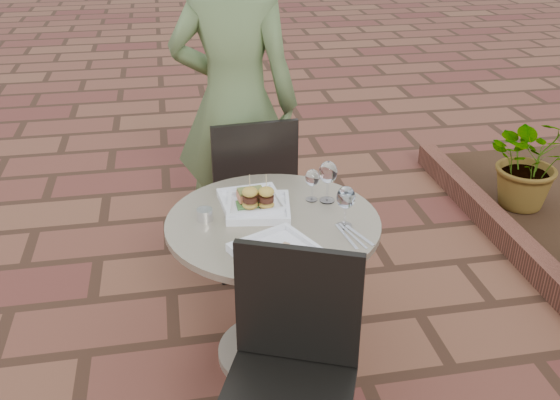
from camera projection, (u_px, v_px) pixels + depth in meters
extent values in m
plane|color=brown|center=(259.00, 332.00, 3.08)|extent=(60.00, 60.00, 0.00)
cylinder|color=gray|center=(274.00, 351.00, 2.93)|extent=(0.52, 0.52, 0.04)
cylinder|color=gray|center=(273.00, 294.00, 2.78)|extent=(0.08, 0.08, 0.70)
cylinder|color=tan|center=(273.00, 223.00, 2.61)|extent=(0.90, 0.90, 0.03)
cube|color=black|center=(249.00, 192.00, 3.44)|extent=(0.47, 0.47, 0.03)
cube|color=black|center=(256.00, 166.00, 3.16)|extent=(0.44, 0.06, 0.46)
cylinder|color=black|center=(274.00, 209.00, 3.76)|extent=(0.02, 0.02, 0.44)
cylinder|color=black|center=(211.00, 217.00, 3.67)|extent=(0.02, 0.02, 0.44)
cylinder|color=black|center=(290.00, 241.00, 3.43)|extent=(0.02, 0.02, 0.44)
cylinder|color=black|center=(222.00, 250.00, 3.35)|extent=(0.02, 0.02, 0.44)
cube|color=black|center=(298.00, 305.00, 2.14)|extent=(0.42, 0.20, 0.46)
imported|color=#526739|center=(235.00, 105.00, 3.28)|extent=(0.78, 0.62, 1.87)
cube|color=white|center=(251.00, 203.00, 2.72)|extent=(0.28, 0.28, 0.01)
cube|color=#D6754B|center=(251.00, 195.00, 2.71)|extent=(0.12, 0.08, 0.04)
cube|color=brown|center=(251.00, 191.00, 2.70)|extent=(0.11, 0.08, 0.01)
cube|color=white|center=(258.00, 209.00, 2.67)|extent=(0.30, 0.30, 0.01)
cube|color=white|center=(278.00, 254.00, 2.35)|extent=(0.38, 0.38, 0.01)
ellipsoid|color=#D75872|center=(269.00, 262.00, 2.28)|extent=(0.05, 0.04, 0.02)
cylinder|color=white|center=(344.00, 226.00, 2.56)|extent=(0.06, 0.06, 0.00)
cylinder|color=white|center=(345.00, 217.00, 2.54)|extent=(0.01, 0.01, 0.08)
ellipsoid|color=white|center=(346.00, 197.00, 2.49)|extent=(0.08, 0.08, 0.10)
cylinder|color=white|center=(346.00, 199.00, 2.50)|extent=(0.06, 0.06, 0.04)
cylinder|color=white|center=(312.00, 199.00, 2.76)|extent=(0.05, 0.05, 0.00)
cylinder|color=white|center=(312.00, 192.00, 2.75)|extent=(0.01, 0.01, 0.07)
ellipsoid|color=white|center=(312.00, 178.00, 2.71)|extent=(0.06, 0.06, 0.08)
cylinder|color=white|center=(327.00, 200.00, 2.75)|extent=(0.07, 0.07, 0.00)
cylinder|color=white|center=(327.00, 191.00, 2.73)|extent=(0.01, 0.01, 0.08)
ellipsoid|color=white|center=(328.00, 172.00, 2.69)|extent=(0.08, 0.08, 0.10)
cylinder|color=silver|center=(205.00, 215.00, 2.59)|extent=(0.08, 0.08, 0.05)
cube|color=brown|center=(527.00, 255.00, 3.57)|extent=(0.12, 3.00, 0.15)
imported|color=#33662D|center=(532.00, 160.00, 4.00)|extent=(0.70, 0.64, 0.65)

